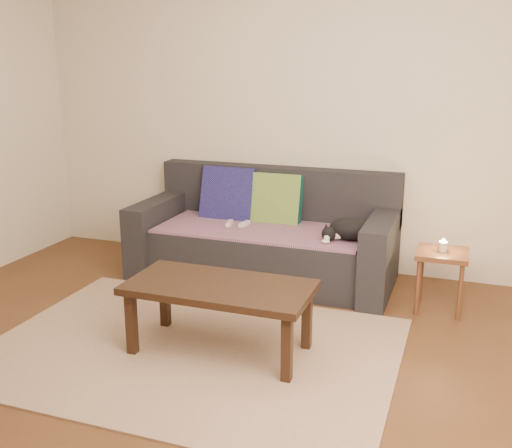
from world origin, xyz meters
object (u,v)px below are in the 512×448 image
Objects in this scene: sofa at (266,240)px; wii_remote_a at (244,224)px; coffee_table at (220,293)px; side_table at (442,262)px; wii_remote_b at (229,223)px; cat at (348,229)px.

wii_remote_a is at bearing -154.94° from sofa.
coffee_table is at bearing -160.72° from wii_remote_a.
side_table is 1.67m from coffee_table.
wii_remote_b is (-0.12, -0.02, 0.00)m from wii_remote_a.
coffee_table is at bearing -172.30° from wii_remote_b.
wii_remote_b is at bearing 109.70° from coffee_table.
wii_remote_b is 1.36m from coffee_table.
wii_remote_b reaches higher than side_table.
coffee_table is (-0.54, -1.20, -0.13)m from cat.
cat is 0.71m from side_table.
cat reaches higher than coffee_table.
sofa is 5.47× the size of cat.
wii_remote_a is at bearing 173.70° from side_table.
sofa is 14.00× the size of wii_remote_a.
sofa reaches higher than wii_remote_a.
coffee_table is (0.18, -1.38, 0.08)m from sofa.
side_table is 0.40× the size of coffee_table.
cat is 2.56× the size of wii_remote_a.
sofa is 14.00× the size of wii_remote_b.
coffee_table is at bearing -137.34° from side_table.
coffee_table reaches higher than side_table.
sofa is 0.77m from cat.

